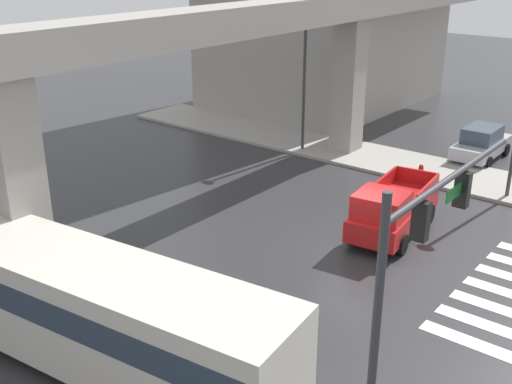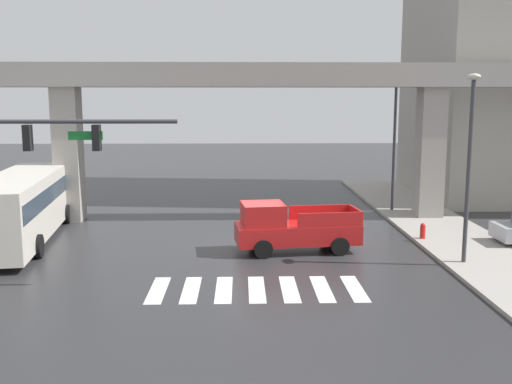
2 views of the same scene
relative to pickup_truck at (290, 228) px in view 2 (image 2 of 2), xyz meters
name	(u,v)px [view 2 (image 2 of 2)]	position (x,y,z in m)	size (l,w,h in m)	color
ground_plane	(253,247)	(-1.53, 0.78, -0.99)	(120.00, 120.00, 0.00)	#2D2D30
crosswalk_stripes	(257,289)	(-1.53, -4.94, -0.98)	(7.15, 2.80, 0.01)	silver
elevated_overpass	(251,88)	(-1.53, 6.67, 5.86)	(53.17, 1.85, 8.12)	#9E9991
sidewalk_east	(448,234)	(7.67, 2.78, -0.91)	(4.00, 36.00, 0.15)	#9E9991
pickup_truck	(290,228)	(0.00, 0.00, 0.00)	(5.29, 2.53, 2.08)	red
city_bus	(22,204)	(-11.80, 2.08, 0.73)	(3.79, 11.02, 2.99)	beige
traffic_signal_mast	(33,159)	(-8.77, -4.80, 3.40)	(6.49, 0.32, 6.20)	#38383D
street_lamp_near_corner	(470,147)	(6.47, -2.29, 3.57)	(0.44, 0.70, 7.24)	#38383D
street_lamp_mid_block	(395,131)	(6.47, 8.46, 3.57)	(0.44, 0.70, 7.24)	#38383D
fire_hydrant	(423,232)	(6.07, 1.55, -0.56)	(0.24, 0.24, 0.85)	red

